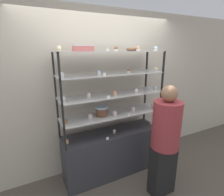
# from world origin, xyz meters

# --- Properties ---
(ground_plane) EXTENTS (20.00, 20.00, 0.00)m
(ground_plane) POSITION_xyz_m (0.00, 0.00, 0.00)
(ground_plane) COLOR brown
(back_wall) EXTENTS (8.00, 0.05, 2.60)m
(back_wall) POSITION_xyz_m (0.00, 0.36, 1.30)
(back_wall) COLOR beige
(back_wall) RESTS_ON ground_plane
(display_base) EXTENTS (1.56, 0.43, 0.74)m
(display_base) POSITION_xyz_m (0.00, 0.00, 0.37)
(display_base) COLOR #333338
(display_base) RESTS_ON ground_plane
(display_riser_lower) EXTENTS (1.56, 0.43, 0.31)m
(display_riser_lower) POSITION_xyz_m (0.00, 0.00, 1.03)
(display_riser_lower) COLOR black
(display_riser_lower) RESTS_ON display_base
(display_riser_middle) EXTENTS (1.56, 0.43, 0.31)m
(display_riser_middle) POSITION_xyz_m (0.00, 0.00, 1.34)
(display_riser_middle) COLOR black
(display_riser_middle) RESTS_ON display_riser_lower
(display_riser_upper) EXTENTS (1.56, 0.43, 0.31)m
(display_riser_upper) POSITION_xyz_m (0.00, 0.00, 1.64)
(display_riser_upper) COLOR black
(display_riser_upper) RESTS_ON display_riser_middle
(display_riser_top) EXTENTS (1.56, 0.43, 0.31)m
(display_riser_top) POSITION_xyz_m (0.00, 0.00, 1.95)
(display_riser_top) COLOR black
(display_riser_top) RESTS_ON display_riser_upper
(layer_cake_centerpiece) EXTENTS (0.19, 0.19, 0.14)m
(layer_cake_centerpiece) POSITION_xyz_m (-0.17, -0.01, 1.12)
(layer_cake_centerpiece) COLOR brown
(layer_cake_centerpiece) RESTS_ON display_riser_lower
(sheet_cake_frosted) EXTENTS (0.24, 0.17, 0.07)m
(sheet_cake_frosted) POSITION_xyz_m (-0.43, -0.05, 2.01)
(sheet_cake_frosted) COLOR #C66660
(sheet_cake_frosted) RESTS_ON display_riser_top
(cupcake_0) EXTENTS (0.05, 0.05, 0.06)m
(cupcake_0) POSITION_xyz_m (-0.71, -0.03, 0.77)
(cupcake_0) COLOR #CCB28C
(cupcake_0) RESTS_ON display_base
(cupcake_1) EXTENTS (0.05, 0.05, 0.06)m
(cupcake_1) POSITION_xyz_m (0.01, -0.05, 0.77)
(cupcake_1) COLOR #CCB28C
(cupcake_1) RESTS_ON display_base
(cupcake_2) EXTENTS (0.05, 0.05, 0.06)m
(cupcake_2) POSITION_xyz_m (0.73, -0.06, 0.77)
(cupcake_2) COLOR white
(cupcake_2) RESTS_ON display_base
(price_tag_0) EXTENTS (0.04, 0.00, 0.04)m
(price_tag_0) POSITION_xyz_m (-0.17, -0.20, 0.76)
(price_tag_0) COLOR white
(price_tag_0) RESTS_ON display_base
(cupcake_3) EXTENTS (0.06, 0.06, 0.07)m
(cupcake_3) POSITION_xyz_m (-0.72, -0.09, 1.08)
(cupcake_3) COLOR #CCB28C
(cupcake_3) RESTS_ON display_riser_lower
(cupcake_4) EXTENTS (0.06, 0.06, 0.07)m
(cupcake_4) POSITION_xyz_m (-0.36, -0.03, 1.08)
(cupcake_4) COLOR white
(cupcake_4) RESTS_ON display_riser_lower
(cupcake_5) EXTENTS (0.06, 0.06, 0.07)m
(cupcake_5) POSITION_xyz_m (-0.00, -0.09, 1.08)
(cupcake_5) COLOR beige
(cupcake_5) RESTS_ON display_riser_lower
(cupcake_6) EXTENTS (0.06, 0.06, 0.07)m
(cupcake_6) POSITION_xyz_m (0.34, -0.06, 1.08)
(cupcake_6) COLOR beige
(cupcake_6) RESTS_ON display_riser_lower
(cupcake_7) EXTENTS (0.06, 0.06, 0.07)m
(cupcake_7) POSITION_xyz_m (0.73, -0.07, 1.08)
(cupcake_7) COLOR #CCB28C
(cupcake_7) RESTS_ON display_riser_lower
(price_tag_1) EXTENTS (0.04, 0.00, 0.04)m
(price_tag_1) POSITION_xyz_m (0.18, -0.20, 1.07)
(price_tag_1) COLOR white
(price_tag_1) RESTS_ON display_riser_lower
(cupcake_8) EXTENTS (0.06, 0.06, 0.07)m
(cupcake_8) POSITION_xyz_m (-0.72, -0.06, 1.39)
(cupcake_8) COLOR beige
(cupcake_8) RESTS_ON display_riser_middle
(cupcake_9) EXTENTS (0.06, 0.06, 0.07)m
(cupcake_9) POSITION_xyz_m (-0.37, -0.04, 1.39)
(cupcake_9) COLOR beige
(cupcake_9) RESTS_ON display_riser_middle
(cupcake_10) EXTENTS (0.06, 0.06, 0.07)m
(cupcake_10) POSITION_xyz_m (-0.00, -0.09, 1.39)
(cupcake_10) COLOR #CCB28C
(cupcake_10) RESTS_ON display_riser_middle
(cupcake_11) EXTENTS (0.06, 0.06, 0.07)m
(cupcake_11) POSITION_xyz_m (0.35, -0.12, 1.39)
(cupcake_11) COLOR beige
(cupcake_11) RESTS_ON display_riser_middle
(cupcake_12) EXTENTS (0.06, 0.06, 0.07)m
(cupcake_12) POSITION_xyz_m (0.73, -0.09, 1.39)
(cupcake_12) COLOR beige
(cupcake_12) RESTS_ON display_riser_middle
(price_tag_2) EXTENTS (0.04, 0.00, 0.04)m
(price_tag_2) POSITION_xyz_m (-0.15, -0.20, 1.38)
(price_tag_2) COLOR white
(price_tag_2) RESTS_ON display_riser_middle
(cupcake_13) EXTENTS (0.05, 0.05, 0.06)m
(cupcake_13) POSITION_xyz_m (-0.71, -0.04, 1.69)
(cupcake_13) COLOR white
(cupcake_13) RESTS_ON display_riser_upper
(cupcake_14) EXTENTS (0.05, 0.05, 0.06)m
(cupcake_14) POSITION_xyz_m (-0.23, -0.08, 1.69)
(cupcake_14) COLOR beige
(cupcake_14) RESTS_ON display_riser_upper
(cupcake_15) EXTENTS (0.05, 0.05, 0.06)m
(cupcake_15) POSITION_xyz_m (0.25, -0.05, 1.69)
(cupcake_15) COLOR white
(cupcake_15) RESTS_ON display_riser_upper
(cupcake_16) EXTENTS (0.05, 0.05, 0.06)m
(cupcake_16) POSITION_xyz_m (0.71, -0.11, 1.69)
(cupcake_16) COLOR white
(cupcake_16) RESTS_ON display_riser_upper
(price_tag_3) EXTENTS (0.04, 0.00, 0.04)m
(price_tag_3) POSITION_xyz_m (-0.21, -0.20, 1.68)
(price_tag_3) COLOR white
(price_tag_3) RESTS_ON display_riser_upper
(cupcake_17) EXTENTS (0.05, 0.05, 0.07)m
(cupcake_17) POSITION_xyz_m (-0.72, -0.04, 2.00)
(cupcake_17) COLOR #CCB28C
(cupcake_17) RESTS_ON display_riser_top
(cupcake_18) EXTENTS (0.05, 0.05, 0.07)m
(cupcake_18) POSITION_xyz_m (0.00, -0.12, 2.00)
(cupcake_18) COLOR white
(cupcake_18) RESTS_ON display_riser_top
(cupcake_19) EXTENTS (0.05, 0.05, 0.07)m
(cupcake_19) POSITION_xyz_m (0.36, -0.11, 2.00)
(cupcake_19) COLOR beige
(cupcake_19) RESTS_ON display_riser_top
(cupcake_20) EXTENTS (0.05, 0.05, 0.07)m
(cupcake_20) POSITION_xyz_m (0.73, -0.04, 2.00)
(cupcake_20) COLOR beige
(cupcake_20) RESTS_ON display_riser_top
(price_tag_4) EXTENTS (0.04, 0.00, 0.04)m
(price_tag_4) POSITION_xyz_m (-0.16, -0.20, 1.99)
(price_tag_4) COLOR white
(price_tag_4) RESTS_ON display_riser_top
(donut_glazed) EXTENTS (0.15, 0.15, 0.04)m
(donut_glazed) POSITION_xyz_m (0.30, -0.03, 1.99)
(donut_glazed) COLOR brown
(donut_glazed) RESTS_ON display_riser_top
(customer_figure) EXTENTS (0.37, 0.37, 1.57)m
(customer_figure) POSITION_xyz_m (0.44, -0.69, 0.84)
(customer_figure) COLOR black
(customer_figure) RESTS_ON ground_plane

